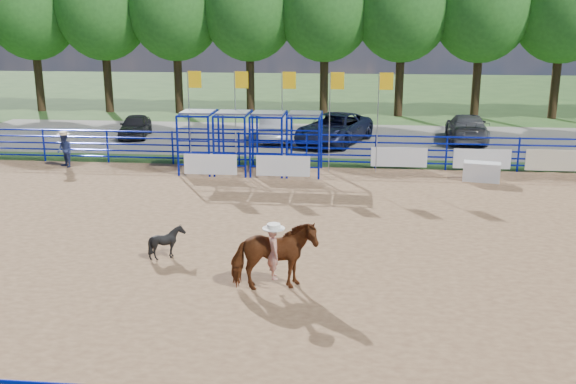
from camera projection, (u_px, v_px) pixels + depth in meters
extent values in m
plane|color=#325321|center=(282.00, 244.00, 18.60)|extent=(120.00, 120.00, 0.00)
cube|color=#916B48|center=(282.00, 244.00, 18.60)|extent=(30.00, 20.00, 0.02)
cube|color=slate|center=(316.00, 139.00, 34.93)|extent=(40.00, 10.00, 0.01)
cube|color=silver|center=(482.00, 172.00, 25.66)|extent=(1.53, 0.95, 0.76)
imported|color=#612E13|center=(274.00, 256.00, 15.24)|extent=(2.18, 1.41, 1.70)
imported|color=#AC3018|center=(274.00, 228.00, 15.05)|extent=(0.41, 0.52, 1.26)
cylinder|color=white|center=(273.00, 201.00, 14.88)|extent=(0.54, 0.54, 0.12)
imported|color=black|center=(167.00, 242.00, 17.38)|extent=(0.95, 0.88, 0.90)
imported|color=navy|center=(65.00, 150.00, 27.97)|extent=(0.92, 0.90, 1.49)
cylinder|color=tan|center=(63.00, 133.00, 27.78)|extent=(0.56, 0.56, 0.11)
imported|color=black|center=(135.00, 126.00, 35.21)|extent=(1.99, 3.79, 1.23)
imported|color=gray|center=(277.00, 126.00, 34.24)|extent=(1.87, 4.67, 1.51)
imported|color=#141933|center=(334.00, 129.00, 33.32)|extent=(4.42, 6.20, 1.57)
imported|color=#59595B|center=(467.00, 128.00, 33.93)|extent=(2.44, 5.15, 1.45)
cube|color=white|center=(210.00, 164.00, 26.29)|extent=(2.20, 0.04, 0.85)
cube|color=white|center=(283.00, 166.00, 26.00)|extent=(2.20, 0.04, 0.85)
cube|color=white|center=(399.00, 157.00, 27.64)|extent=(2.40, 0.04, 0.85)
cube|color=white|center=(482.00, 159.00, 27.30)|extent=(2.40, 0.04, 0.85)
cube|color=beige|center=(555.00, 160.00, 27.01)|extent=(2.40, 0.04, 0.90)
cylinder|color=#3F2B19|center=(39.00, 77.00, 44.88)|extent=(0.56, 0.56, 4.80)
ellipsoid|color=#265F1F|center=(31.00, 0.00, 43.53)|extent=(6.40, 6.40, 7.36)
cylinder|color=#3F2B19|center=(108.00, 77.00, 44.39)|extent=(0.56, 0.56, 4.80)
ellipsoid|color=#265F1F|center=(102.00, 0.00, 43.04)|extent=(6.40, 6.40, 7.36)
cylinder|color=#3F2B19|center=(178.00, 78.00, 43.91)|extent=(0.56, 0.56, 4.80)
cylinder|color=#3F2B19|center=(250.00, 79.00, 43.43)|extent=(0.56, 0.56, 4.80)
cylinder|color=#3F2B19|center=(324.00, 79.00, 42.94)|extent=(0.56, 0.56, 4.80)
cylinder|color=#3F2B19|center=(399.00, 80.00, 42.46)|extent=(0.56, 0.56, 4.80)
cylinder|color=#3F2B19|center=(477.00, 81.00, 41.98)|extent=(0.56, 0.56, 4.80)
cylinder|color=#3F2B19|center=(555.00, 81.00, 41.50)|extent=(0.56, 0.56, 4.80)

